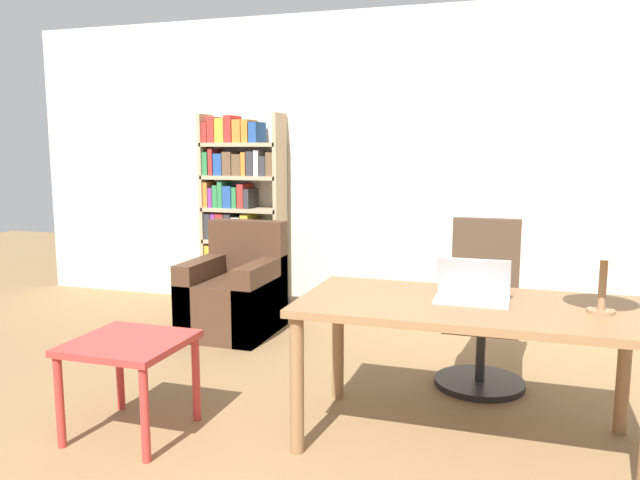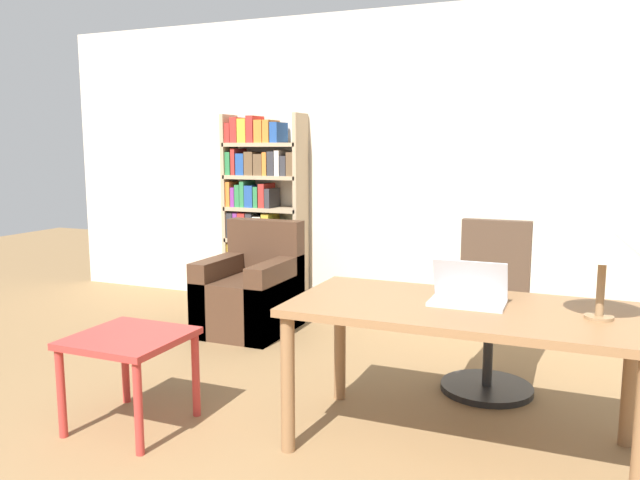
# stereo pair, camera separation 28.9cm
# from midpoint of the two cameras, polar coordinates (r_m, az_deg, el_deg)

# --- Properties ---
(wall_back) EXTENTS (8.00, 0.06, 2.70)m
(wall_back) POSITION_cam_midpoint_polar(r_m,az_deg,el_deg) (5.56, 8.18, 6.81)
(wall_back) COLOR beige
(wall_back) RESTS_ON ground_plane
(desk) EXTENTS (1.68, 0.84, 0.74)m
(desk) POSITION_cam_midpoint_polar(r_m,az_deg,el_deg) (3.19, 10.83, -7.29)
(desk) COLOR olive
(desk) RESTS_ON ground_plane
(laptop) EXTENTS (0.36, 0.21, 0.21)m
(laptop) POSITION_cam_midpoint_polar(r_m,az_deg,el_deg) (3.20, 11.27, -4.66)
(laptop) COLOR #B2B2B7
(laptop) RESTS_ON desk
(table_lamp) EXTENTS (0.36, 0.36, 0.43)m
(table_lamp) POSITION_cam_midpoint_polar(r_m,az_deg,el_deg) (3.09, 22.28, -0.00)
(table_lamp) COLOR olive
(table_lamp) RESTS_ON desk
(office_chair) EXTENTS (0.56, 0.56, 1.05)m
(office_chair) POSITION_cam_midpoint_polar(r_m,az_deg,el_deg) (4.08, 12.70, -6.65)
(office_chair) COLOR black
(office_chair) RESTS_ON ground_plane
(side_table_blue) EXTENTS (0.56, 0.56, 0.51)m
(side_table_blue) POSITION_cam_midpoint_polar(r_m,az_deg,el_deg) (3.49, -19.35, -9.88)
(side_table_blue) COLOR #B2332D
(side_table_blue) RESTS_ON ground_plane
(armchair) EXTENTS (0.66, 0.77, 0.89)m
(armchair) POSITION_cam_midpoint_polar(r_m,az_deg,el_deg) (5.17, -9.41, -5.09)
(armchair) COLOR #472D1E
(armchair) RESTS_ON ground_plane
(bookshelf) EXTENTS (0.79, 0.28, 1.81)m
(bookshelf) POSITION_cam_midpoint_polar(r_m,az_deg,el_deg) (5.95, -8.92, 2.58)
(bookshelf) COLOR tan
(bookshelf) RESTS_ON ground_plane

